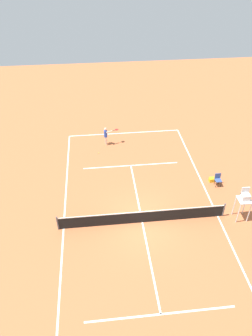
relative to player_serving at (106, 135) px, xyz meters
name	(u,v)px	position (x,y,z in m)	size (l,w,h in m)	color
ground_plane	(142,222)	(-1.71, 9.33, -0.97)	(60.00, 60.00, 0.00)	#B76038
court_lines	(142,222)	(-1.71, 9.33, -0.96)	(10.02, 22.08, 0.01)	white
tennis_net	(143,217)	(-1.71, 9.33, -0.47)	(10.62, 0.10, 1.07)	#4C4C51
player_serving	(106,135)	(0.00, 0.00, 0.00)	(1.29, 0.58, 1.63)	beige
tennis_ball	(99,153)	(0.75, 1.32, -0.93)	(0.07, 0.07, 0.07)	#CCE033
umpire_chair	(244,199)	(-7.99, 9.58, 0.64)	(0.80, 0.80, 2.41)	silver
courtside_chair_mid	(218,179)	(-7.66, 6.28, -0.43)	(0.44, 0.46, 0.95)	#262626
equipment_bag	(214,180)	(-7.59, 5.85, -0.82)	(0.76, 0.32, 0.30)	yellow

